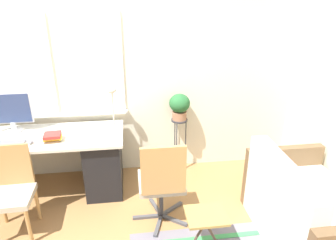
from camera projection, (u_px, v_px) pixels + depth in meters
ground_plane at (84, 207)px, 3.30m from camera, size 14.00×14.00×0.00m
wall_back_with_window at (79, 70)px, 3.50m from camera, size 9.00×0.12×2.70m
wall_right_with_picture at (335, 80)px, 3.11m from camera, size 0.08×9.00×2.70m
desk at (33, 164)px, 3.40m from camera, size 2.07×0.71×0.73m
monitor at (11, 111)px, 3.31m from camera, size 0.46×0.17×0.46m
keyboard at (6, 144)px, 3.10m from camera, size 0.37×0.13×0.02m
mouse at (31, 142)px, 3.12m from camera, size 0.04×0.07×0.04m
desk_lamp at (112, 98)px, 3.42m from camera, size 0.11×0.11×0.47m
book_stack at (52, 137)px, 3.16m from camera, size 0.19×0.18×0.08m
desk_chair_wooden at (12, 189)px, 2.84m from camera, size 0.40×0.41×0.87m
office_chair_swivel at (162, 182)px, 2.90m from camera, size 0.56×0.58×0.95m
couch_loveseat at (307, 214)px, 2.76m from camera, size 0.84×1.27×0.86m
plant_stand at (179, 129)px, 3.79m from camera, size 0.20×0.20×0.73m
potted_plant at (180, 105)px, 3.67m from camera, size 0.25×0.25×0.33m
folding_stool at (206, 219)px, 2.60m from camera, size 0.35×0.30×0.42m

